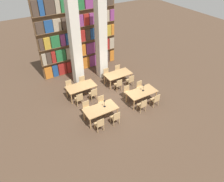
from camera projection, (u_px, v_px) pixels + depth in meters
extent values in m
plane|color=#4C3828|center=(111.00, 99.00, 13.83)|extent=(40.00, 40.00, 0.00)
cube|color=brown|center=(78.00, 35.00, 15.32)|extent=(5.84, 0.06, 5.50)
cube|color=brown|center=(82.00, 69.00, 16.92)|extent=(5.84, 0.35, 0.03)
cube|color=orange|center=(49.00, 73.00, 15.55)|extent=(0.52, 0.20, 0.88)
cube|color=navy|center=(55.00, 71.00, 15.76)|extent=(0.37, 0.20, 0.88)
cube|color=maroon|center=(62.00, 69.00, 15.98)|extent=(0.58, 0.20, 0.88)
cube|color=maroon|center=(69.00, 67.00, 16.19)|extent=(0.30, 0.20, 0.88)
cube|color=maroon|center=(74.00, 66.00, 16.38)|extent=(0.50, 0.20, 0.88)
cube|color=#84387A|center=(80.00, 64.00, 16.57)|extent=(0.34, 0.20, 0.88)
cube|color=orange|center=(86.00, 62.00, 16.78)|extent=(0.55, 0.20, 0.88)
cube|color=#84387A|center=(93.00, 61.00, 17.04)|extent=(0.60, 0.20, 0.88)
cube|color=maroon|center=(98.00, 59.00, 17.23)|extent=(0.29, 0.20, 0.88)
cube|color=#47382D|center=(102.00, 58.00, 17.40)|extent=(0.46, 0.20, 0.88)
cube|color=#47382D|center=(107.00, 57.00, 17.58)|extent=(0.33, 0.20, 0.88)
cube|color=orange|center=(111.00, 56.00, 17.75)|extent=(0.37, 0.20, 0.88)
cube|color=brown|center=(80.00, 56.00, 16.27)|extent=(5.84, 0.35, 0.03)
cube|color=tan|center=(44.00, 59.00, 14.87)|extent=(0.27, 0.20, 0.85)
cube|color=#47382D|center=(49.00, 58.00, 15.00)|extent=(0.29, 0.20, 0.85)
cube|color=maroon|center=(53.00, 57.00, 15.15)|extent=(0.27, 0.20, 0.85)
cube|color=#236B38|center=(61.00, 55.00, 15.37)|extent=(0.69, 0.20, 0.85)
cube|color=tan|center=(69.00, 53.00, 15.64)|extent=(0.50, 0.20, 0.85)
cube|color=maroon|center=(76.00, 52.00, 15.87)|extent=(0.44, 0.20, 0.85)
cube|color=orange|center=(83.00, 50.00, 16.08)|extent=(0.42, 0.20, 0.85)
cube|color=#84387A|center=(90.00, 48.00, 16.34)|extent=(0.69, 0.20, 0.85)
cube|color=#47382D|center=(98.00, 46.00, 16.62)|extent=(0.49, 0.20, 0.85)
cube|color=maroon|center=(105.00, 45.00, 16.88)|extent=(0.68, 0.20, 0.85)
cube|color=tan|center=(111.00, 43.00, 17.12)|extent=(0.39, 0.20, 0.85)
cube|color=brown|center=(79.00, 42.00, 15.63)|extent=(5.84, 0.35, 0.03)
cube|color=#47382D|center=(41.00, 45.00, 14.24)|extent=(0.26, 0.20, 0.80)
cube|color=#B7932D|center=(47.00, 43.00, 14.40)|extent=(0.41, 0.20, 0.80)
cube|color=#236B38|center=(55.00, 42.00, 14.64)|extent=(0.58, 0.20, 0.80)
cube|color=#84387A|center=(63.00, 40.00, 14.86)|extent=(0.33, 0.20, 0.80)
cube|color=navy|center=(67.00, 39.00, 15.01)|extent=(0.26, 0.20, 0.80)
cube|color=#47382D|center=(74.00, 38.00, 15.21)|extent=(0.59, 0.20, 0.80)
cube|color=maroon|center=(82.00, 36.00, 15.46)|extent=(0.48, 0.20, 0.80)
cube|color=#47382D|center=(87.00, 35.00, 15.65)|extent=(0.36, 0.20, 0.80)
cube|color=navy|center=(92.00, 34.00, 15.80)|extent=(0.29, 0.20, 0.80)
cube|color=maroon|center=(96.00, 33.00, 15.95)|extent=(0.29, 0.20, 0.80)
cube|color=#236B38|center=(102.00, 32.00, 16.14)|extent=(0.45, 0.20, 0.80)
cube|color=#B7932D|center=(108.00, 30.00, 16.36)|extent=(0.52, 0.20, 0.80)
cube|color=orange|center=(112.00, 29.00, 16.52)|extent=(0.23, 0.20, 0.80)
cube|color=brown|center=(78.00, 27.00, 14.99)|extent=(5.84, 0.35, 0.03)
cube|color=#47382D|center=(39.00, 28.00, 13.65)|extent=(0.47, 0.20, 0.78)
cube|color=navy|center=(48.00, 26.00, 13.89)|extent=(0.54, 0.20, 0.78)
cube|color=tan|center=(57.00, 25.00, 14.12)|extent=(0.51, 0.20, 0.78)
cube|color=#47382D|center=(65.00, 23.00, 14.35)|extent=(0.43, 0.20, 0.78)
cube|color=#B7932D|center=(73.00, 22.00, 14.58)|extent=(0.63, 0.20, 0.78)
cube|color=#84387A|center=(80.00, 21.00, 14.82)|extent=(0.39, 0.20, 0.78)
cube|color=maroon|center=(86.00, 20.00, 15.01)|extent=(0.39, 0.20, 0.78)
cube|color=#84387A|center=(91.00, 19.00, 15.18)|extent=(0.31, 0.20, 0.78)
cube|color=orange|center=(97.00, 18.00, 15.37)|extent=(0.58, 0.20, 0.78)
cube|color=tan|center=(105.00, 16.00, 15.64)|extent=(0.62, 0.20, 0.78)
cube|color=#84387A|center=(112.00, 15.00, 15.87)|extent=(0.33, 0.20, 0.78)
cube|color=brown|center=(76.00, 10.00, 14.35)|extent=(5.84, 0.35, 0.03)
cube|color=#47382D|center=(35.00, 8.00, 12.93)|extent=(0.36, 0.20, 0.96)
cube|color=navy|center=(41.00, 8.00, 13.09)|extent=(0.31, 0.20, 0.96)
cube|color=#47382D|center=(49.00, 6.00, 13.31)|extent=(0.63, 0.20, 0.96)
cube|color=tan|center=(57.00, 5.00, 13.52)|extent=(0.30, 0.20, 0.96)
cube|color=#236B38|center=(64.00, 4.00, 13.70)|extent=(0.43, 0.20, 0.96)
cube|color=maroon|center=(72.00, 3.00, 13.92)|extent=(0.54, 0.20, 0.96)
cube|color=#236B38|center=(80.00, 2.00, 14.17)|extent=(0.52, 0.20, 0.96)
cube|color=#84387A|center=(89.00, 1.00, 14.42)|extent=(0.57, 0.20, 0.96)
cube|color=tan|center=(97.00, 0.00, 14.68)|extent=(0.57, 0.20, 0.96)
cube|color=silver|center=(75.00, 42.00, 13.66)|extent=(0.61, 0.61, 6.00)
cube|color=silver|center=(101.00, 36.00, 14.44)|extent=(0.61, 0.61, 6.00)
cube|color=tan|center=(101.00, 109.00, 11.89)|extent=(1.84, 0.95, 0.04)
cylinder|color=tan|center=(90.00, 124.00, 11.49)|extent=(0.07, 0.07, 0.73)
cylinder|color=tan|center=(117.00, 113.00, 12.19)|extent=(0.07, 0.07, 0.73)
cylinder|color=tan|center=(84.00, 115.00, 12.03)|extent=(0.07, 0.07, 0.73)
cylinder|color=tan|center=(110.00, 105.00, 12.74)|extent=(0.07, 0.07, 0.73)
cylinder|color=tan|center=(95.00, 126.00, 11.56)|extent=(0.04, 0.04, 0.42)
cylinder|color=tan|center=(101.00, 124.00, 11.71)|extent=(0.04, 0.04, 0.42)
cylinder|color=tan|center=(98.00, 130.00, 11.32)|extent=(0.04, 0.04, 0.42)
cylinder|color=tan|center=(104.00, 128.00, 11.47)|extent=(0.04, 0.04, 0.42)
cube|color=tan|center=(99.00, 124.00, 11.38)|extent=(0.42, 0.40, 0.04)
cube|color=tan|center=(101.00, 123.00, 11.12)|extent=(0.40, 0.03, 0.42)
cylinder|color=tan|center=(92.00, 113.00, 12.44)|extent=(0.04, 0.04, 0.42)
cylinder|color=tan|center=(86.00, 115.00, 12.29)|extent=(0.04, 0.04, 0.42)
cylinder|color=tan|center=(89.00, 109.00, 12.68)|extent=(0.04, 0.04, 0.42)
cylinder|color=tan|center=(84.00, 111.00, 12.53)|extent=(0.04, 0.04, 0.42)
cube|color=tan|center=(87.00, 109.00, 12.35)|extent=(0.42, 0.40, 0.04)
cube|color=tan|center=(86.00, 104.00, 12.35)|extent=(0.40, 0.03, 0.42)
cylinder|color=tan|center=(110.00, 120.00, 11.97)|extent=(0.04, 0.04, 0.42)
cylinder|color=tan|center=(116.00, 117.00, 12.12)|extent=(0.04, 0.04, 0.42)
cylinder|color=tan|center=(114.00, 123.00, 11.73)|extent=(0.04, 0.04, 0.42)
cylinder|color=tan|center=(119.00, 121.00, 11.88)|extent=(0.04, 0.04, 0.42)
cube|color=tan|center=(115.00, 117.00, 11.79)|extent=(0.42, 0.40, 0.04)
cube|color=tan|center=(117.00, 116.00, 11.53)|extent=(0.40, 0.03, 0.42)
cylinder|color=tan|center=(107.00, 107.00, 12.85)|extent=(0.04, 0.04, 0.42)
cylinder|color=tan|center=(101.00, 109.00, 12.70)|extent=(0.04, 0.04, 0.42)
cylinder|color=tan|center=(104.00, 104.00, 13.09)|extent=(0.04, 0.04, 0.42)
cylinder|color=tan|center=(99.00, 106.00, 12.94)|extent=(0.04, 0.04, 0.42)
cube|color=tan|center=(102.00, 103.00, 12.76)|extent=(0.42, 0.40, 0.04)
cube|color=tan|center=(101.00, 99.00, 12.75)|extent=(0.40, 0.03, 0.42)
cylinder|color=black|center=(105.00, 106.00, 12.01)|extent=(0.14, 0.14, 0.01)
cylinder|color=black|center=(105.00, 104.00, 11.90)|extent=(0.02, 0.02, 0.36)
cone|color=black|center=(104.00, 101.00, 11.78)|extent=(0.11, 0.11, 0.07)
cube|color=tan|center=(142.00, 92.00, 13.17)|extent=(1.84, 0.95, 0.04)
cylinder|color=tan|center=(134.00, 105.00, 12.76)|extent=(0.07, 0.07, 0.73)
cylinder|color=tan|center=(156.00, 96.00, 13.47)|extent=(0.07, 0.07, 0.73)
cylinder|color=tan|center=(126.00, 98.00, 13.31)|extent=(0.07, 0.07, 0.73)
cylinder|color=tan|center=(148.00, 90.00, 14.02)|extent=(0.07, 0.07, 0.73)
cylinder|color=tan|center=(137.00, 107.00, 12.83)|extent=(0.04, 0.04, 0.42)
cylinder|color=tan|center=(142.00, 105.00, 12.98)|extent=(0.04, 0.04, 0.42)
cylinder|color=tan|center=(141.00, 111.00, 12.59)|extent=(0.04, 0.04, 0.42)
cylinder|color=tan|center=(146.00, 108.00, 12.74)|extent=(0.04, 0.04, 0.42)
cube|color=tan|center=(142.00, 105.00, 12.65)|extent=(0.42, 0.40, 0.04)
cube|color=tan|center=(144.00, 104.00, 12.39)|extent=(0.40, 0.03, 0.42)
cylinder|color=tan|center=(132.00, 96.00, 13.71)|extent=(0.04, 0.04, 0.42)
cylinder|color=tan|center=(127.00, 98.00, 13.56)|extent=(0.04, 0.04, 0.42)
cylinder|color=tan|center=(129.00, 94.00, 13.94)|extent=(0.04, 0.04, 0.42)
cylinder|color=tan|center=(124.00, 95.00, 13.79)|extent=(0.04, 0.04, 0.42)
cube|color=tan|center=(128.00, 93.00, 13.62)|extent=(0.42, 0.40, 0.04)
cube|color=tan|center=(127.00, 88.00, 13.61)|extent=(0.40, 0.03, 0.42)
cylinder|color=tan|center=(150.00, 102.00, 13.24)|extent=(0.04, 0.04, 0.42)
cylinder|color=tan|center=(155.00, 100.00, 13.39)|extent=(0.04, 0.04, 0.42)
cylinder|color=tan|center=(154.00, 105.00, 13.00)|extent=(0.04, 0.04, 0.42)
cylinder|color=tan|center=(158.00, 103.00, 13.15)|extent=(0.04, 0.04, 0.42)
cube|color=tan|center=(155.00, 100.00, 13.06)|extent=(0.42, 0.40, 0.04)
cube|color=tan|center=(157.00, 98.00, 12.80)|extent=(0.40, 0.03, 0.42)
cylinder|color=tan|center=(144.00, 92.00, 14.12)|extent=(0.04, 0.04, 0.42)
cylinder|color=tan|center=(140.00, 93.00, 13.97)|extent=(0.04, 0.04, 0.42)
cylinder|color=tan|center=(141.00, 89.00, 14.35)|extent=(0.04, 0.04, 0.42)
cylinder|color=tan|center=(136.00, 91.00, 14.20)|extent=(0.04, 0.04, 0.42)
cube|color=tan|center=(141.00, 88.00, 14.03)|extent=(0.42, 0.40, 0.04)
cube|color=tan|center=(139.00, 84.00, 14.02)|extent=(0.40, 0.03, 0.42)
cylinder|color=black|center=(143.00, 90.00, 13.24)|extent=(0.14, 0.14, 0.01)
cylinder|color=black|center=(143.00, 88.00, 13.13)|extent=(0.02, 0.02, 0.37)
cone|color=black|center=(144.00, 85.00, 13.00)|extent=(0.11, 0.11, 0.07)
cube|color=tan|center=(81.00, 86.00, 13.65)|extent=(1.84, 0.95, 0.04)
cylinder|color=tan|center=(72.00, 99.00, 13.24)|extent=(0.07, 0.07, 0.73)
cylinder|color=tan|center=(96.00, 90.00, 13.95)|extent=(0.07, 0.07, 0.73)
cylinder|color=tan|center=(67.00, 92.00, 13.79)|extent=(0.07, 0.07, 0.73)
cylinder|color=tan|center=(91.00, 85.00, 14.50)|extent=(0.07, 0.07, 0.73)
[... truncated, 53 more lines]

